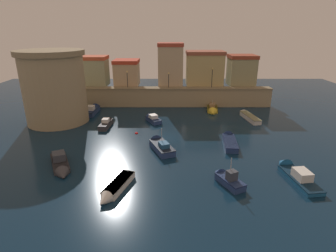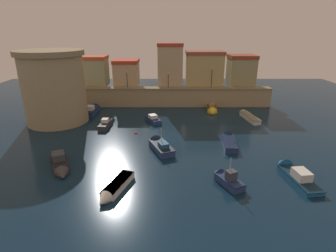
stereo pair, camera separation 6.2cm
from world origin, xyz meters
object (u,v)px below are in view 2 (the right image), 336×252
(moored_boat_8, at_px, (295,173))
(moored_boat_3, at_px, (213,110))
(moored_boat_1, at_px, (108,123))
(moored_boat_2, at_px, (153,118))
(quay_lamp_2, at_px, (213,75))
(moored_boat_9, at_px, (249,116))
(moored_boat_6, at_px, (227,179))
(moored_boat_7, at_px, (230,140))
(fortress_tower, at_px, (56,87))
(moored_boat_12, at_px, (94,109))
(quay_lamp_0, at_px, (128,76))
(mooring_buoy_0, at_px, (137,133))
(moored_boat_5, at_px, (115,189))
(moored_boat_0, at_px, (160,145))
(moored_boat_4, at_px, (62,165))
(quay_lamp_1, at_px, (170,77))

(moored_boat_8, bearing_deg, moored_boat_3, 5.22)
(moored_boat_1, xyz_separation_m, moored_boat_2, (7.19, 2.42, -0.04))
(moored_boat_8, bearing_deg, moored_boat_1, 49.04)
(quay_lamp_2, bearing_deg, moored_boat_9, -56.43)
(moored_boat_8, bearing_deg, moored_boat_6, 93.63)
(moored_boat_2, height_order, moored_boat_7, moored_boat_2)
(moored_boat_8, xyz_separation_m, moored_boat_9, (0.52, 19.68, 0.05))
(fortress_tower, xyz_separation_m, moored_boat_12, (4.40, 5.39, -5.43))
(quay_lamp_2, bearing_deg, quay_lamp_0, 180.00)
(quay_lamp_2, bearing_deg, mooring_buoy_0, -131.12)
(moored_boat_1, height_order, moored_boat_9, moored_boat_1)
(moored_boat_3, relative_size, moored_boat_8, 0.79)
(moored_boat_1, height_order, moored_boat_5, moored_boat_1)
(moored_boat_0, distance_m, moored_boat_6, 11.11)
(moored_boat_5, height_order, moored_boat_7, moored_boat_7)
(moored_boat_4, distance_m, moored_boat_9, 31.82)
(fortress_tower, relative_size, quay_lamp_1, 3.97)
(moored_boat_3, relative_size, moored_boat_6, 1.31)
(moored_boat_12, xyz_separation_m, mooring_buoy_0, (9.34, -11.04, -0.52))
(quay_lamp_0, relative_size, moored_boat_1, 0.61)
(moored_boat_6, bearing_deg, moored_boat_0, 13.53)
(quay_lamp_1, height_order, quay_lamp_2, quay_lamp_2)
(moored_boat_2, height_order, moored_boat_6, moored_boat_6)
(moored_boat_6, xyz_separation_m, moored_boat_8, (7.50, 1.39, -0.11))
(moored_boat_7, distance_m, mooring_buoy_0, 13.68)
(moored_boat_3, height_order, moored_boat_8, moored_boat_3)
(moored_boat_8, xyz_separation_m, moored_boat_12, (-27.64, 23.43, 0.13))
(moored_boat_4, xyz_separation_m, moored_boat_9, (26.18, 18.09, 0.06))
(quay_lamp_0, bearing_deg, fortress_tower, -137.09)
(quay_lamp_1, relative_size, moored_boat_7, 0.45)
(moored_boat_5, height_order, moored_boat_9, moored_boat_9)
(moored_boat_9, bearing_deg, moored_boat_3, 45.08)
(quay_lamp_1, distance_m, moored_boat_9, 16.99)
(mooring_buoy_0, bearing_deg, moored_boat_3, 40.72)
(moored_boat_5, distance_m, moored_boat_8, 18.98)
(quay_lamp_0, relative_size, moored_boat_3, 0.57)
(moored_boat_4, relative_size, moored_boat_9, 0.89)
(moored_boat_0, bearing_deg, fortress_tower, 35.34)
(moored_boat_7, height_order, moored_boat_12, moored_boat_12)
(moored_boat_6, distance_m, moored_boat_8, 7.63)
(moored_boat_5, bearing_deg, moored_boat_7, 150.01)
(moored_boat_6, xyz_separation_m, moored_boat_7, (2.44, 10.35, -0.10))
(moored_boat_6, height_order, moored_boat_7, moored_boat_6)
(quay_lamp_1, distance_m, moored_boat_2, 11.26)
(quay_lamp_0, relative_size, moored_boat_7, 0.49)
(fortress_tower, height_order, quay_lamp_0, fortress_tower)
(moored_boat_12, height_order, mooring_buoy_0, moored_boat_12)
(moored_boat_12, relative_size, mooring_buoy_0, 14.03)
(quay_lamp_1, height_order, moored_boat_8, quay_lamp_1)
(fortress_tower, bearing_deg, moored_boat_5, -57.80)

